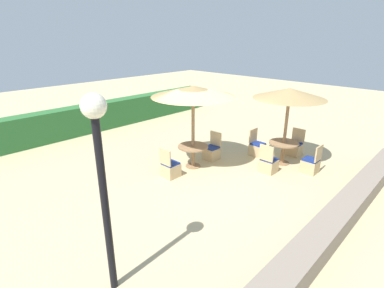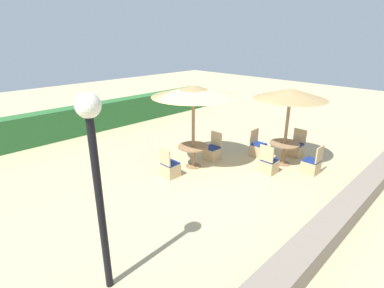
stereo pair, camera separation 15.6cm
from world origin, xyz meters
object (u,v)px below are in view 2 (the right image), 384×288
at_px(patio_chair_front_right_east, 296,149).
at_px(round_table_front_right, 284,148).
at_px(patio_chair_center_east, 212,152).
at_px(patio_chair_front_right_west, 269,165).
at_px(patio_chair_center_west, 170,168).
at_px(parasol_center, 193,92).
at_px(patio_chair_front_right_north, 258,148).
at_px(patio_chair_front_right_south, 311,166).
at_px(lamp_post, 94,159).
at_px(parasol_front_right, 290,94).
at_px(round_table_center, 193,151).

bearing_deg(patio_chair_front_right_east, round_table_front_right, 92.85).
xyz_separation_m(patio_chair_front_right_east, patio_chair_center_east, (-2.32, 1.87, 0.00)).
relative_size(round_table_front_right, patio_chair_front_right_west, 1.03).
height_order(patio_chair_front_right_east, patio_chair_center_east, same).
bearing_deg(round_table_front_right, patio_chair_center_west, 149.10).
bearing_deg(patio_chair_center_west, parasol_center, 90.89).
height_order(round_table_front_right, patio_chair_front_right_north, patio_chair_front_right_north).
height_order(patio_chair_front_right_south, parasol_center, parasol_center).
height_order(patio_chair_front_right_west, patio_chair_center_east, same).
bearing_deg(patio_chair_front_right_east, lamp_post, 93.81).
bearing_deg(patio_chair_center_east, patio_chair_front_right_east, -128.94).
relative_size(patio_chair_front_right_south, patio_chair_front_right_north, 1.00).
bearing_deg(lamp_post, patio_chair_center_east, 23.88).
bearing_deg(parasol_center, patio_chair_center_west, -179.11).
bearing_deg(round_table_front_right, parasol_front_right, -90.00).
distance_m(patio_chair_front_right_north, patio_chair_front_right_west, 1.41).
bearing_deg(lamp_post, patio_chair_center_west, 34.61).
distance_m(parasol_front_right, patio_chair_front_right_west, 2.26).
height_order(parasol_front_right, parasol_center, parasol_center).
bearing_deg(round_table_front_right, patio_chair_front_right_south, -93.15).
xyz_separation_m(patio_chair_front_right_west, parasol_center, (-1.31, 1.98, 2.17)).
distance_m(lamp_post, patio_chair_front_right_east, 8.00).
xyz_separation_m(lamp_post, patio_chair_front_right_east, (7.71, 0.51, -2.09)).
distance_m(round_table_center, patio_chair_center_east, 0.94).
bearing_deg(patio_chair_front_right_south, patio_chair_front_right_north, 87.46).
bearing_deg(patio_chair_front_right_west, round_table_center, -146.58).
bearing_deg(lamp_post, patio_chair_front_right_north, 12.20).
bearing_deg(patio_chair_front_right_south, lamp_post, 175.64).
bearing_deg(patio_chair_front_right_north, patio_chair_center_west, -16.05).
height_order(parasol_center, patio_chair_center_east, parasol_center).
xyz_separation_m(parasol_front_right, patio_chair_center_west, (-3.25, 1.94, -2.06)).
bearing_deg(parasol_front_right, patio_chair_center_east, 125.05).
bearing_deg(parasol_front_right, patio_chair_center_west, 149.10).
xyz_separation_m(parasol_front_right, patio_chair_front_right_east, (0.97, 0.05, -2.06)).
height_order(lamp_post, patio_chair_center_west, lamp_post).
height_order(patio_chair_front_right_west, parasol_center, parasol_center).
relative_size(round_table_front_right, patio_chair_front_right_north, 1.03).
xyz_separation_m(patio_chair_front_right_north, patio_chair_center_east, (-1.38, 0.92, 0.00)).
height_order(patio_chair_front_right_east, patio_chair_center_west, same).
relative_size(lamp_post, round_table_center, 3.43).
relative_size(patio_chair_front_right_north, round_table_center, 0.96).
bearing_deg(patio_chair_center_east, lamp_post, 113.88).
height_order(patio_chair_front_right_south, round_table_center, patio_chair_front_right_south).
height_order(parasol_front_right, patio_chair_front_right_north, parasol_front_right).
bearing_deg(patio_chair_front_right_south, patio_chair_front_right_west, 132.67).
relative_size(patio_chair_front_right_east, patio_chair_center_east, 1.00).
xyz_separation_m(lamp_post, patio_chair_center_west, (3.49, 2.41, -2.09)).
bearing_deg(patio_chair_front_right_west, patio_chair_front_right_north, 136.50).
distance_m(patio_chair_front_right_west, parasol_center, 3.22).
height_order(parasol_front_right, patio_chair_center_east, parasol_front_right).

